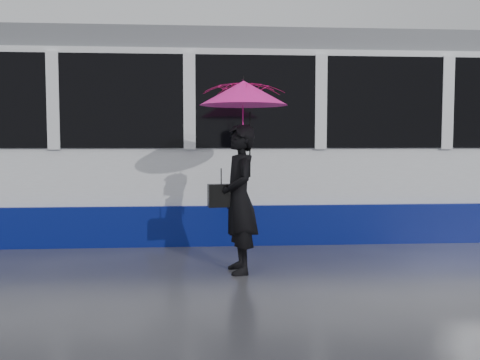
{
  "coord_description": "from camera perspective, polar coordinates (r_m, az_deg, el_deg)",
  "views": [
    {
      "loc": [
        -1.09,
        -6.83,
        1.59
      ],
      "look_at": [
        -0.58,
        0.05,
        1.1
      ],
      "focal_mm": 40.0,
      "sensor_mm": 36.0,
      "label": 1
    }
  ],
  "objects": [
    {
      "name": "umbrella",
      "position": [
        6.46,
        0.38,
        7.46
      ],
      "size": [
        1.21,
        1.21,
        1.22
      ],
      "rotation": [
        0.0,
        0.0,
        0.15
      ],
      "color": "#FF1568",
      "rests_on": "ground"
    },
    {
      "name": "rails",
      "position": [
        9.53,
        2.38,
        -5.47
      ],
      "size": [
        34.0,
        1.51,
        0.02
      ],
      "color": "#3F3D38",
      "rests_on": "ground"
    },
    {
      "name": "woman",
      "position": [
        6.48,
        -0.06,
        -2.05
      ],
      "size": [
        0.53,
        0.71,
        1.8
      ],
      "primitive_type": "imported",
      "rotation": [
        0.0,
        0.0,
        -1.42
      ],
      "color": "black",
      "rests_on": "ground"
    },
    {
      "name": "ground",
      "position": [
        7.1,
        4.73,
        -8.89
      ],
      "size": [
        90.0,
        90.0,
        0.0
      ],
      "primitive_type": "plane",
      "color": "#2F2F34",
      "rests_on": "ground"
    },
    {
      "name": "tram",
      "position": [
        10.29,
        20.75,
        4.08
      ],
      "size": [
        26.0,
        2.56,
        3.35
      ],
      "color": "white",
      "rests_on": "ground"
    },
    {
      "name": "handbag",
      "position": [
        6.48,
        -2.02,
        -1.66
      ],
      "size": [
        0.34,
        0.19,
        0.46
      ],
      "rotation": [
        0.0,
        0.0,
        0.15
      ],
      "color": "black",
      "rests_on": "ground"
    }
  ]
}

